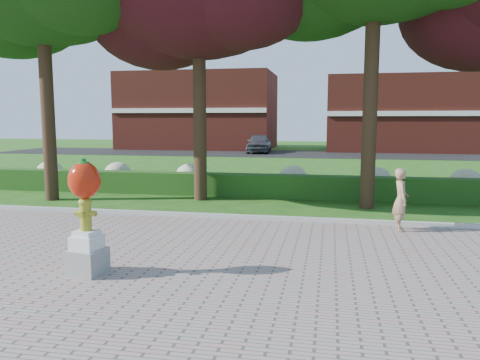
{
  "coord_description": "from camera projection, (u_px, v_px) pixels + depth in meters",
  "views": [
    {
      "loc": [
        2.36,
        -9.32,
        2.75
      ],
      "look_at": [
        0.35,
        1.0,
        1.38
      ],
      "focal_mm": 35.0,
      "sensor_mm": 36.0,
      "label": 1
    }
  ],
  "objects": [
    {
      "name": "ground",
      "position": [
        215.0,
        250.0,
        9.87
      ],
      "size": [
        100.0,
        100.0,
        0.0
      ],
      "primitive_type": "plane",
      "color": "#1D4C13",
      "rests_on": "ground"
    },
    {
      "name": "walkway",
      "position": [
        139.0,
        334.0,
        5.98
      ],
      "size": [
        40.0,
        14.0,
        0.04
      ],
      "primitive_type": "cube",
      "color": "gray",
      "rests_on": "ground"
    },
    {
      "name": "curb",
      "position": [
        241.0,
        218.0,
        12.79
      ],
      "size": [
        40.0,
        0.18,
        0.15
      ],
      "primitive_type": "cube",
      "color": "#ADADA5",
      "rests_on": "ground"
    },
    {
      "name": "lawn_hedge",
      "position": [
        262.0,
        186.0,
        16.64
      ],
      "size": [
        24.0,
        0.7,
        0.8
      ],
      "primitive_type": "cube",
      "color": "#184212",
      "rests_on": "ground"
    },
    {
      "name": "hydrangea_row",
      "position": [
        281.0,
        178.0,
        17.48
      ],
      "size": [
        20.1,
        1.1,
        0.99
      ],
      "color": "#BFBD92",
      "rests_on": "ground"
    },
    {
      "name": "street",
      "position": [
        300.0,
        154.0,
        37.13
      ],
      "size": [
        50.0,
        8.0,
        0.02
      ],
      "primitive_type": "cube",
      "color": "black",
      "rests_on": "ground"
    },
    {
      "name": "building_left",
      "position": [
        199.0,
        111.0,
        44.41
      ],
      "size": [
        14.0,
        8.0,
        7.0
      ],
      "primitive_type": "cube",
      "color": "maroon",
      "rests_on": "ground"
    },
    {
      "name": "building_right",
      "position": [
        397.0,
        114.0,
        41.05
      ],
      "size": [
        12.0,
        8.0,
        6.4
      ],
      "primitive_type": "cube",
      "color": "maroon",
      "rests_on": "ground"
    },
    {
      "name": "hydrant_sculpture",
      "position": [
        86.0,
        214.0,
        8.11
      ],
      "size": [
        0.63,
        0.63,
        2.04
      ],
      "rotation": [
        0.0,
        0.0,
        -0.15
      ],
      "color": "gray",
      "rests_on": "walkway"
    },
    {
      "name": "woman",
      "position": [
        401.0,
        200.0,
        11.37
      ],
      "size": [
        0.41,
        0.59,
        1.53
      ],
      "primitive_type": "imported",
      "rotation": [
        0.0,
        0.0,
        1.65
      ],
      "color": "#9E765A",
      "rests_on": "walkway"
    },
    {
      "name": "parked_car",
      "position": [
        259.0,
        143.0,
        38.47
      ],
      "size": [
        2.17,
        4.71,
        1.56
      ],
      "primitive_type": "imported",
      "rotation": [
        0.0,
        0.0,
        0.07
      ],
      "color": "#43444B",
      "rests_on": "street"
    }
  ]
}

